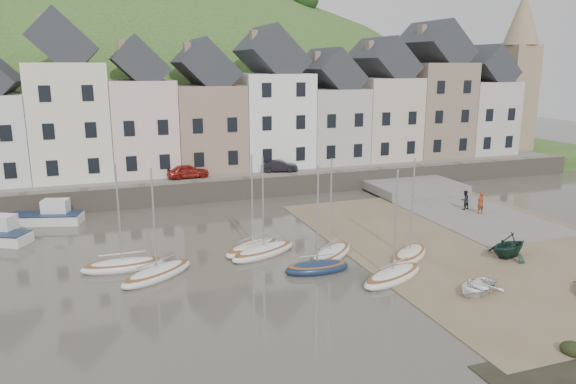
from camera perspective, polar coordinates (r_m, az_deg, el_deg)
name	(u,v)px	position (r m, az deg, el deg)	size (l,w,h in m)	color
ground	(322,264)	(31.86, 3.63, -7.62)	(160.00, 160.00, 0.00)	#4D483C
quay_land	(211,161)	(61.41, -8.12, 3.25)	(90.00, 30.00, 1.50)	#325220
quay_street	(236,173)	(50.22, -5.52, 2.00)	(70.00, 7.00, 0.10)	slate
seawall	(246,188)	(47.04, -4.47, 0.43)	(70.00, 1.20, 1.80)	slate
beach	(478,244)	(37.34, 19.43, -5.15)	(18.00, 26.00, 0.06)	brown
slipway	(454,208)	(45.75, 17.14, -1.59)	(8.00, 18.00, 0.12)	slate
hillside	(151,247)	(92.38, -14.30, -5.62)	(134.40, 84.00, 84.00)	#325220
townhouse_terrace	(243,107)	(53.23, -4.73, 8.93)	(61.05, 8.00, 13.93)	silver
church_spire	(518,67)	(69.14, 23.14, 12.04)	(4.00, 4.00, 18.00)	#997F60
sailboat_0	(123,265)	(32.35, -17.05, -7.38)	(4.59, 1.52, 6.32)	silver
sailboat_1	(157,273)	(30.67, -13.64, -8.32)	(4.73, 3.88, 6.32)	silver
sailboat_2	(253,247)	(33.87, -3.72, -5.85)	(4.52, 3.37, 6.32)	beige
sailboat_3	(264,251)	(33.21, -2.60, -6.24)	(4.99, 3.34, 6.32)	silver
sailboat_4	(330,254)	(32.69, 4.44, -6.59)	(4.60, 4.14, 6.32)	silver
sailboat_5	(317,267)	(30.70, 3.08, -7.91)	(3.83, 1.69, 6.32)	#152543
sailboat_6	(393,275)	(30.05, 11.00, -8.64)	(4.86, 3.27, 6.32)	silver
sailboat_7	(410,254)	(33.41, 12.72, -6.44)	(4.03, 3.66, 6.32)	beige
motorboat_2	(48,216)	(43.28, -24.00, -2.29)	(5.40, 3.05, 1.70)	silver
rowboat_white	(477,287)	(29.49, 19.32, -9.42)	(2.02, 2.82, 0.59)	white
rowboat_green	(509,245)	(35.11, 22.28, -5.20)	(2.50, 2.89, 1.52)	#173429
person_red	(480,203)	(44.16, 19.64, -1.09)	(0.62, 0.41, 1.70)	maroon
person_dark	(465,200)	(45.05, 18.16, -0.80)	(0.74, 0.58, 1.53)	black
car_left	(188,171)	(48.26, -10.49, 2.17)	(1.45, 3.60, 1.23)	maroon
car_right	(280,166)	(50.25, -0.88, 2.76)	(1.16, 3.33, 1.10)	black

